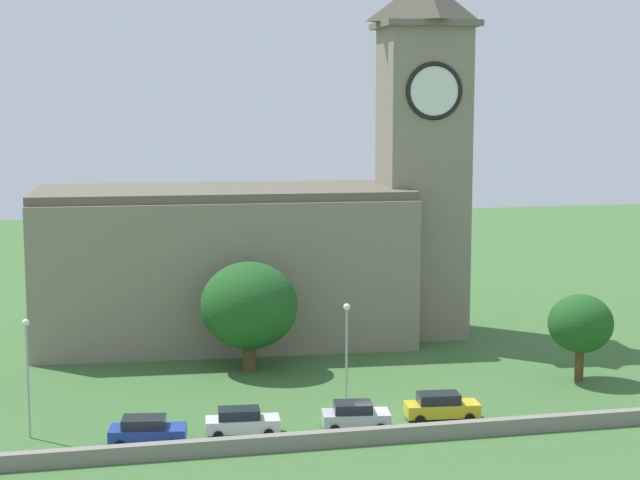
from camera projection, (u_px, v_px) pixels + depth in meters
name	position (u px, v px, depth m)	size (l,w,h in m)	color
ground_plane	(325.00, 363.00, 81.44)	(200.00, 200.00, 0.00)	#3D6633
church	(269.00, 240.00, 88.53)	(36.98, 14.64, 30.35)	gray
quay_barrier	(395.00, 434.00, 63.10)	(56.27, 0.70, 0.95)	gray
car_blue	(147.00, 431.00, 62.55)	(4.78, 2.81, 1.68)	#233D9E
car_white	(242.00, 422.00, 64.20)	(4.63, 2.31, 1.71)	silver
car_silver	(355.00, 416.00, 65.42)	(4.38, 2.68, 1.72)	silver
car_yellow	(441.00, 406.00, 67.17)	(4.84, 2.40, 1.79)	gold
streetlamp_west_end	(27.00, 359.00, 63.17)	(0.44, 0.44, 7.38)	#9EA0A5
streetlamp_west_mid	(347.00, 342.00, 67.48)	(0.44, 0.44, 7.44)	#9EA0A5
tree_riverside_west	(249.00, 306.00, 78.87)	(7.29, 7.29, 8.23)	brown
tree_riverside_east	(581.00, 324.00, 75.87)	(4.69, 4.69, 6.37)	brown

